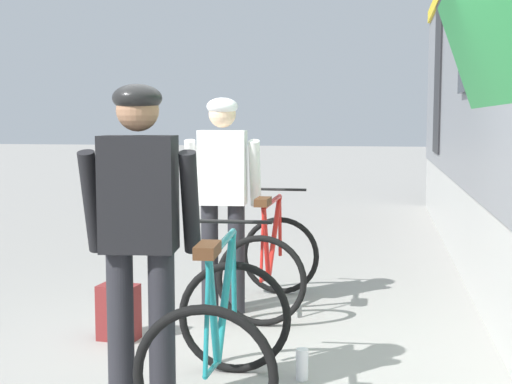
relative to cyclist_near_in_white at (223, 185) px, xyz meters
name	(u,v)px	position (x,y,z in m)	size (l,w,h in m)	color
ground_plane	(257,371)	(0.52, -1.30, -1.05)	(80.00, 80.00, 0.00)	gray
cyclist_near_in_white	(223,185)	(0.00, 0.00, 0.00)	(0.63, 0.34, 1.76)	#232328
cyclist_far_in_dark	(140,222)	(0.04, -2.08, 0.00)	(0.64, 0.36, 1.76)	#232328
bicycle_near_red	(271,262)	(0.38, 0.16, -0.65)	(0.71, 1.08, 0.99)	black
bicycle_far_teal	(221,335)	(0.42, -1.87, -0.65)	(0.79, 1.12, 0.99)	black
backpack_on_platform	(119,312)	(-0.58, -0.84, -0.85)	(0.28, 0.18, 0.40)	maroon
water_bottle_near_the_bikes	(302,364)	(0.82, -1.39, -0.96)	(0.08, 0.08, 0.19)	silver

